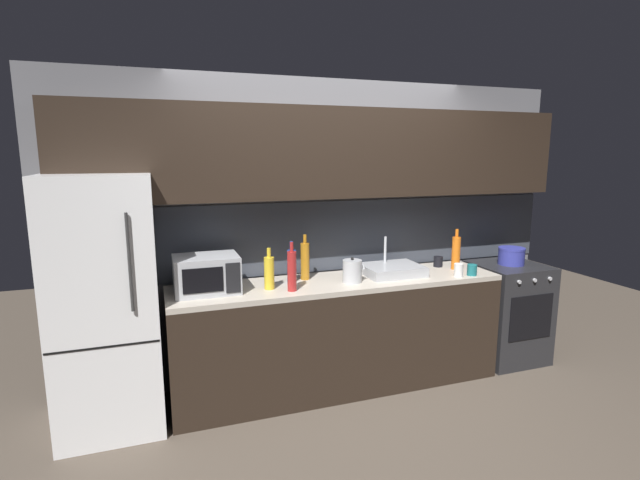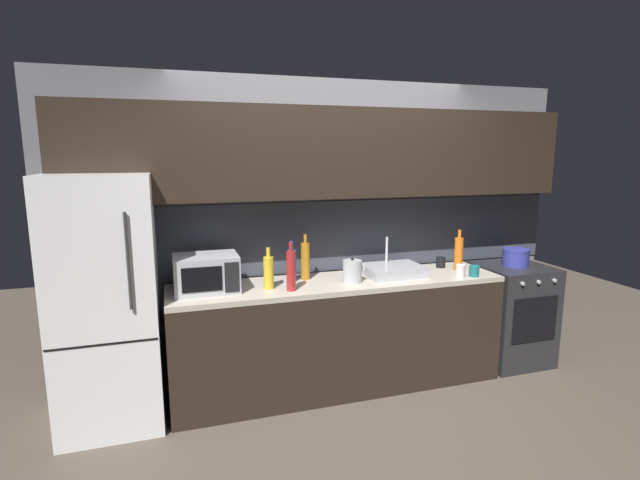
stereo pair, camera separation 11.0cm
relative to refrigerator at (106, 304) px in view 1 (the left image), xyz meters
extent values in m
plane|color=#4C4238|center=(1.71, -0.90, -0.88)|extent=(10.00, 10.00, 0.00)
cube|color=slate|center=(1.71, 0.40, 0.37)|extent=(4.41, 0.10, 2.50)
cube|color=#3D424C|center=(1.71, 0.35, 0.32)|extent=(4.41, 0.01, 0.60)
cube|color=black|center=(1.71, 0.18, 1.02)|extent=(4.05, 0.34, 0.70)
cube|color=black|center=(1.71, 0.00, -0.45)|extent=(2.67, 0.60, 0.86)
cube|color=#B2A899|center=(1.71, 0.00, 0.00)|extent=(2.67, 0.60, 0.04)
cube|color=white|center=(0.00, 0.00, 0.00)|extent=(0.68, 0.66, 1.77)
cube|color=black|center=(0.00, -0.33, -0.18)|extent=(0.67, 0.00, 0.01)
cylinder|color=#333333|center=(0.19, -0.35, 0.35)|extent=(0.02, 0.02, 0.62)
cube|color=#232326|center=(3.39, 0.00, -0.43)|extent=(0.60, 0.60, 0.90)
cube|color=black|center=(3.39, -0.30, -0.39)|extent=(0.45, 0.01, 0.40)
cylinder|color=#B2B2B7|center=(3.22, -0.31, -0.05)|extent=(0.03, 0.02, 0.03)
cylinder|color=#B2B2B7|center=(3.39, -0.31, -0.05)|extent=(0.03, 0.02, 0.03)
cylinder|color=#B2B2B7|center=(3.55, -0.31, -0.05)|extent=(0.03, 0.02, 0.03)
cube|color=#A8AAAF|center=(0.68, 0.02, 0.15)|extent=(0.46, 0.34, 0.27)
cube|color=black|center=(0.64, -0.15, 0.15)|extent=(0.28, 0.01, 0.18)
cube|color=black|center=(0.85, -0.15, 0.15)|extent=(0.10, 0.01, 0.22)
cube|color=#ADAFB5|center=(2.20, 0.03, 0.06)|extent=(0.48, 0.38, 0.08)
cylinder|color=silver|center=(2.20, 0.16, 0.21)|extent=(0.02, 0.02, 0.22)
cylinder|color=#B7BABF|center=(1.79, -0.08, 0.10)|extent=(0.15, 0.15, 0.18)
sphere|color=black|center=(1.79, -0.08, 0.20)|extent=(0.02, 0.02, 0.02)
cone|color=#B7BABF|center=(1.88, -0.08, 0.14)|extent=(0.03, 0.03, 0.05)
cylinder|color=orange|center=(2.81, 0.01, 0.16)|extent=(0.07, 0.07, 0.28)
cylinder|color=orange|center=(2.81, 0.01, 0.33)|extent=(0.03, 0.03, 0.07)
cylinder|color=gold|center=(1.13, -0.05, 0.14)|extent=(0.08, 0.08, 0.24)
cylinder|color=gold|center=(1.13, -0.05, 0.29)|extent=(0.03, 0.03, 0.07)
cylinder|color=#B27019|center=(1.46, 0.12, 0.16)|extent=(0.07, 0.07, 0.29)
cylinder|color=#B27019|center=(1.46, 0.12, 0.35)|extent=(0.03, 0.03, 0.07)
cylinder|color=#234299|center=(1.34, 0.09, 0.14)|extent=(0.07, 0.07, 0.25)
cylinder|color=#234299|center=(1.34, 0.09, 0.30)|extent=(0.03, 0.03, 0.07)
cylinder|color=#A82323|center=(1.27, -0.16, 0.16)|extent=(0.07, 0.07, 0.29)
cylinder|color=#A82323|center=(1.27, -0.16, 0.35)|extent=(0.03, 0.03, 0.07)
cylinder|color=black|center=(2.72, 0.15, 0.06)|extent=(0.08, 0.08, 0.09)
cylinder|color=#19666B|center=(2.81, -0.21, 0.06)|extent=(0.08, 0.08, 0.09)
cylinder|color=silver|center=(2.68, -0.21, 0.07)|extent=(0.07, 0.07, 0.11)
cylinder|color=#333899|center=(3.40, 0.00, 0.08)|extent=(0.23, 0.23, 0.14)
cylinder|color=#333899|center=(3.40, 0.00, 0.16)|extent=(0.23, 0.23, 0.02)
camera|label=1|loc=(0.35, -3.42, 1.01)|focal=26.73mm
camera|label=2|loc=(0.45, -3.45, 1.01)|focal=26.73mm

